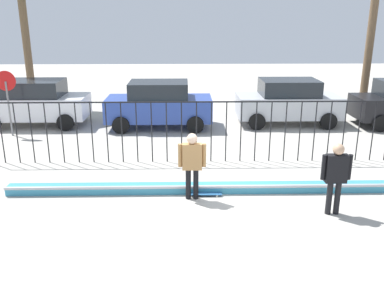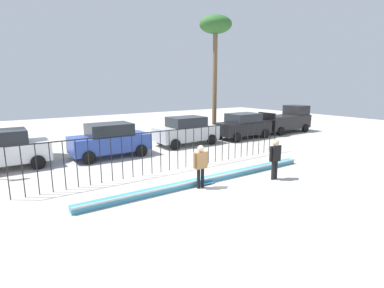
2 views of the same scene
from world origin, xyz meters
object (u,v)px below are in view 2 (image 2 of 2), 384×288
(parked_car_silver, at_px, (186,130))
(palm_tree_tall, at_px, (215,31))
(parked_car_black, at_px, (243,126))
(parked_car_blue, at_px, (110,140))
(skateboard, at_px, (206,184))
(skateboarder, at_px, (201,163))
(camera_operator, at_px, (275,156))
(parked_car_white, at_px, (0,150))
(pickup_truck, at_px, (287,120))

(parked_car_silver, distance_m, palm_tree_tall, 8.54)
(parked_car_black, bearing_deg, parked_car_silver, 170.85)
(parked_car_silver, bearing_deg, parked_car_black, -4.43)
(parked_car_blue, relative_size, palm_tree_tall, 0.46)
(skateboard, bearing_deg, skateboarder, -153.69)
(skateboarder, bearing_deg, skateboard, 14.10)
(camera_operator, distance_m, palm_tree_tall, 13.76)
(skateboard, height_order, parked_car_black, parked_car_black)
(palm_tree_tall, bearing_deg, parked_car_white, -171.53)
(parked_car_silver, bearing_deg, pickup_truck, -1.42)
(skateboard, height_order, camera_operator, camera_operator)
(skateboard, distance_m, palm_tree_tall, 14.86)
(skateboarder, relative_size, parked_car_black, 0.40)
(parked_car_silver, bearing_deg, camera_operator, -96.19)
(palm_tree_tall, bearing_deg, skateboard, -129.97)
(parked_car_white, xyz_separation_m, palm_tree_tall, (14.84, 2.21, 7.10))
(skateboarder, height_order, pickup_truck, pickup_truck)
(skateboard, xyz_separation_m, camera_operator, (2.91, -1.07, 0.98))
(skateboarder, distance_m, skateboard, 1.06)
(parked_car_white, bearing_deg, skateboarder, -50.43)
(parked_car_blue, height_order, pickup_truck, pickup_truck)
(palm_tree_tall, bearing_deg, camera_operator, -115.70)
(skateboard, height_order, parked_car_silver, parked_car_silver)
(skateboarder, xyz_separation_m, skateboard, (0.37, 0.16, -0.98))
(skateboard, height_order, parked_car_white, parked_car_white)
(skateboard, relative_size, parked_car_white, 0.19)
(skateboarder, bearing_deg, parked_car_black, 29.31)
(parked_car_black, height_order, palm_tree_tall, palm_tree_tall)
(skateboarder, distance_m, parked_car_black, 11.57)
(camera_operator, height_order, palm_tree_tall, palm_tree_tall)
(parked_car_blue, bearing_deg, parked_car_white, 173.61)
(parked_car_blue, distance_m, pickup_truck, 15.56)
(parked_car_white, bearing_deg, palm_tree_tall, 7.60)
(skateboarder, height_order, parked_car_blue, parked_car_blue)
(parked_car_black, bearing_deg, palm_tree_tall, 100.70)
(skateboarder, distance_m, pickup_truck, 16.06)
(parked_car_white, bearing_deg, camera_operator, -41.89)
(skateboard, bearing_deg, parked_car_black, 42.06)
(skateboarder, height_order, skateboard, skateboarder)
(skateboarder, distance_m, parked_car_silver, 8.62)
(pickup_truck, bearing_deg, skateboarder, -156.30)
(parked_car_black, height_order, pickup_truck, pickup_truck)
(parked_car_white, relative_size, palm_tree_tall, 0.46)
(camera_operator, relative_size, parked_car_silver, 0.40)
(parked_car_white, distance_m, parked_car_blue, 5.24)
(skateboarder, relative_size, skateboard, 2.16)
(parked_car_white, distance_m, palm_tree_tall, 16.60)
(parked_car_black, relative_size, palm_tree_tall, 0.46)
(camera_operator, height_order, parked_car_black, parked_car_black)
(camera_operator, xyz_separation_m, parked_car_black, (5.85, 8.01, -0.07))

